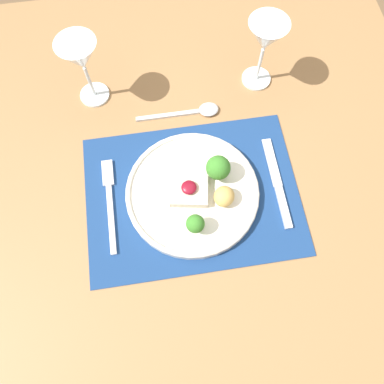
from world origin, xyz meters
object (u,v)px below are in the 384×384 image
at_px(wine_glass_near, 266,39).
at_px(dinner_plate, 194,193).
at_px(wine_glass_far, 81,58).
at_px(fork, 110,198).
at_px(knife, 278,188).
at_px(spoon, 196,111).

bearing_deg(wine_glass_near, dinner_plate, -125.06).
xyz_separation_m(wine_glass_near, wine_glass_far, (-0.40, 0.01, -0.00)).
height_order(fork, knife, knife).
xyz_separation_m(fork, wine_glass_near, (0.38, 0.26, 0.13)).
distance_m(dinner_plate, wine_glass_near, 0.37).
distance_m(fork, wine_glass_near, 0.48).
relative_size(fork, wine_glass_far, 1.24).
distance_m(fork, wine_glass_far, 0.30).
xyz_separation_m(fork, wine_glass_far, (-0.02, 0.28, 0.12)).
xyz_separation_m(dinner_plate, spoon, (0.04, 0.21, -0.01)).
bearing_deg(wine_glass_near, spoon, -155.47).
bearing_deg(fork, spoon, 39.92).
distance_m(fork, knife, 0.37).
bearing_deg(dinner_plate, spoon, 79.74).
relative_size(fork, spoon, 1.09).
height_order(dinner_plate, wine_glass_near, wine_glass_near).
relative_size(fork, knife, 1.00).
bearing_deg(spoon, dinner_plate, -100.34).
bearing_deg(knife, wine_glass_far, 141.24).
bearing_deg(spoon, wine_glass_near, 24.45).
bearing_deg(wine_glass_far, knife, -38.84).
relative_size(dinner_plate, spoon, 1.45).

